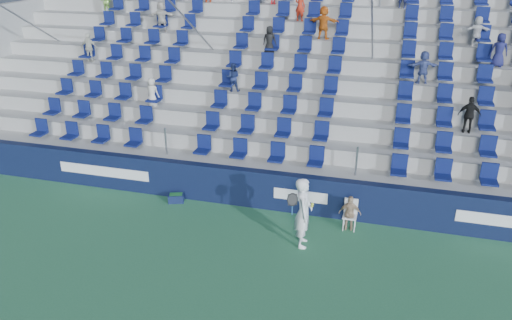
% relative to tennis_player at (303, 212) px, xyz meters
% --- Properties ---
extents(ground, '(70.00, 70.00, 0.00)m').
position_rel_tennis_player_xyz_m(ground, '(-1.86, -1.41, -0.98)').
color(ground, '#32754B').
rests_on(ground, ground).
extents(sponsor_wall, '(24.00, 0.32, 1.20)m').
position_rel_tennis_player_xyz_m(sponsor_wall, '(-1.86, 1.74, -0.38)').
color(sponsor_wall, '#0E1736').
rests_on(sponsor_wall, ground).
extents(grandstand, '(24.00, 8.17, 6.63)m').
position_rel_tennis_player_xyz_m(grandstand, '(-1.86, 6.83, 1.16)').
color(grandstand, '#9B9C96').
rests_on(grandstand, ground).
extents(tennis_player, '(0.69, 0.78, 1.95)m').
position_rel_tennis_player_xyz_m(tennis_player, '(0.00, 0.00, 0.00)').
color(tennis_player, white).
rests_on(tennis_player, ground).
extents(line_judge_chair, '(0.39, 0.39, 0.88)m').
position_rel_tennis_player_xyz_m(line_judge_chair, '(1.14, 1.23, -0.48)').
color(line_judge_chair, white).
rests_on(line_judge_chair, ground).
extents(line_judge, '(0.63, 0.28, 1.05)m').
position_rel_tennis_player_xyz_m(line_judge, '(1.14, 1.09, -0.45)').
color(line_judge, tan).
rests_on(line_judge, ground).
extents(ball_bin, '(0.55, 0.45, 0.27)m').
position_rel_tennis_player_xyz_m(ball_bin, '(-4.24, 1.34, -0.83)').
color(ball_bin, '#10193C').
rests_on(ball_bin, ground).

